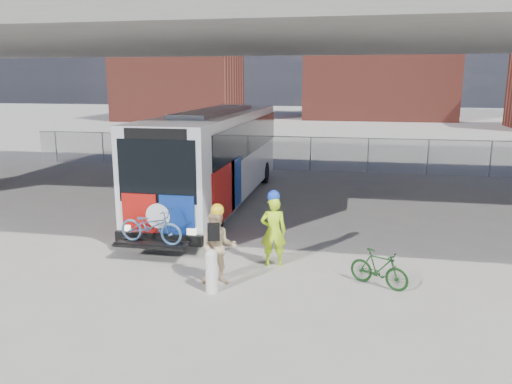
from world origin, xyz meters
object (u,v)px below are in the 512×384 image
(bike_parked, at_px, (379,269))
(bollard, at_px, (211,269))
(bus, at_px, (216,150))
(cyclist_hivis, at_px, (273,229))
(cyclist_tan, at_px, (218,247))

(bike_parked, bearing_deg, bollard, 134.02)
(bus, height_order, bollard, bus)
(cyclist_hivis, xyz_separation_m, bike_parked, (2.66, -0.90, -0.53))
(bollard, relative_size, cyclist_hivis, 0.51)
(cyclist_hivis, distance_m, bike_parked, 2.86)
(cyclist_hivis, height_order, cyclist_tan, cyclist_hivis)
(bus, xyz_separation_m, cyclist_hivis, (3.27, -6.32, -1.13))
(bollard, relative_size, cyclist_tan, 0.52)
(cyclist_hivis, height_order, bike_parked, cyclist_hivis)
(cyclist_tan, relative_size, bike_parked, 1.34)
(bollard, distance_m, cyclist_tan, 0.61)
(cyclist_tan, bearing_deg, cyclist_hivis, 36.61)
(bollard, height_order, bike_parked, bollard)
(bus, height_order, cyclist_hivis, bus)
(bollard, xyz_separation_m, cyclist_tan, (0.03, 0.48, 0.38))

